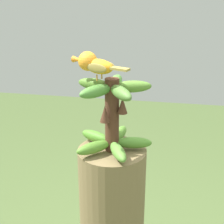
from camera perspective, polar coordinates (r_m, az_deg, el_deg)
banana_bunch at (r=1.24m, az=0.01°, el=-0.56°), size 0.30×0.30×0.28m
perched_bird at (r=1.18m, az=-3.15°, el=8.13°), size 0.22×0.11×0.09m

